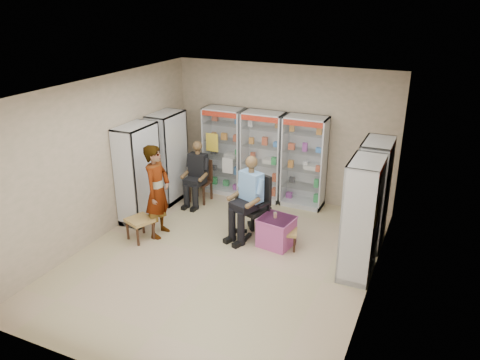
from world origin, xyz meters
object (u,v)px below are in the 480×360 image
at_px(woven_stool_a, 287,239).
at_px(woven_stool_b, 140,229).
at_px(cabinet_left_near, 138,174).
at_px(office_chair, 253,206).
at_px(seated_shopkeeper, 252,199).
at_px(cabinet_back_mid, 263,156).
at_px(cabinet_back_left, 224,151).
at_px(cabinet_right_far, 373,194).
at_px(standing_man, 157,191).
at_px(cabinet_back_right, 304,162).
at_px(pink_trunk, 276,232).
at_px(cabinet_left_far, 168,157).
at_px(wooden_chair, 200,181).
at_px(cabinet_right_near, 361,219).

height_order(woven_stool_a, woven_stool_b, woven_stool_b).
distance_m(cabinet_left_near, woven_stool_a, 3.24).
bearing_deg(woven_stool_b, office_chair, 29.81).
bearing_deg(seated_shopkeeper, cabinet_back_mid, 125.90).
height_order(office_chair, woven_stool_a, office_chair).
bearing_deg(woven_stool_a, office_chair, 163.42).
xyz_separation_m(cabinet_back_left, cabinet_right_far, (3.53, -1.13, 0.00)).
bearing_deg(woven_stool_a, woven_stool_b, -162.51).
height_order(woven_stool_a, standing_man, standing_man).
height_order(cabinet_back_right, woven_stool_a, cabinet_back_right).
xyz_separation_m(cabinet_right_far, pink_trunk, (-1.54, -0.77, -0.72)).
distance_m(seated_shopkeeper, pink_trunk, 0.76).
height_order(cabinet_left_far, pink_trunk, cabinet_left_far).
bearing_deg(seated_shopkeeper, wooden_chair, 169.52).
relative_size(cabinet_back_mid, office_chair, 1.68).
distance_m(cabinet_back_right, cabinet_right_far, 1.98).
relative_size(cabinet_back_mid, standing_man, 1.10).
height_order(cabinet_left_far, cabinet_left_near, same).
xyz_separation_m(pink_trunk, standing_man, (-2.20, -0.53, 0.63)).
relative_size(seated_shopkeeper, woven_stool_b, 3.50).
relative_size(seated_shopkeeper, pink_trunk, 2.66).
distance_m(cabinet_right_far, seated_shopkeeper, 2.21).
bearing_deg(cabinet_left_far, wooden_chair, 106.39).
distance_m(cabinet_left_far, seated_shopkeeper, 2.50).
xyz_separation_m(cabinet_left_far, woven_stool_b, (0.50, -1.83, -0.78)).
height_order(cabinet_right_near, pink_trunk, cabinet_right_near).
bearing_deg(woven_stool_b, seated_shopkeeper, 28.63).
relative_size(woven_stool_a, standing_man, 0.19).
bearing_deg(woven_stool_b, cabinet_right_near, 7.57).
bearing_deg(cabinet_left_near, office_chair, 98.17).
bearing_deg(cabinet_right_near, cabinet_back_mid, 49.16).
bearing_deg(pink_trunk, cabinet_left_near, -177.53).
bearing_deg(cabinet_right_near, cabinet_left_far, 73.75).
height_order(cabinet_back_right, woven_stool_b, cabinet_back_right).
xyz_separation_m(cabinet_back_mid, pink_trunk, (1.04, -1.90, -0.72)).
distance_m(office_chair, pink_trunk, 0.68).
bearing_deg(standing_man, pink_trunk, -81.09).
bearing_deg(standing_man, woven_stool_b, 140.48).
bearing_deg(wooden_chair, seated_shopkeeper, -31.16).
relative_size(cabinet_right_near, cabinet_left_near, 1.00).
bearing_deg(office_chair, seated_shopkeeper, -69.32).
bearing_deg(cabinet_left_far, cabinet_left_near, -0.00).
bearing_deg(woven_stool_a, pink_trunk, 174.47).
distance_m(seated_shopkeeper, woven_stool_a, 0.99).
bearing_deg(woven_stool_b, cabinet_left_far, 105.17).
bearing_deg(standing_man, cabinet_right_far, -75.46).
height_order(cabinet_right_far, wooden_chair, cabinet_right_far).
relative_size(wooden_chair, pink_trunk, 1.64).
xyz_separation_m(cabinet_right_far, standing_man, (-3.74, -1.31, -0.09)).
bearing_deg(cabinet_left_near, standing_man, 60.44).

